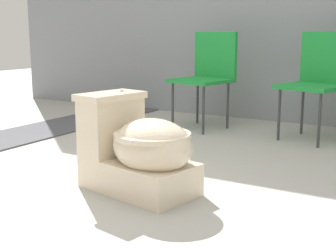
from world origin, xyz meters
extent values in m
plane|color=#A8A59E|center=(0.00, 0.00, 0.00)|extent=(14.00, 14.00, 0.00)
cube|color=beige|center=(0.23, 0.08, 0.09)|extent=(0.65, 0.45, 0.17)
ellipsoid|color=beige|center=(0.33, 0.06, 0.26)|extent=(0.50, 0.44, 0.28)
cylinder|color=beige|center=(0.33, 0.06, 0.32)|extent=(0.46, 0.46, 0.03)
cube|color=beige|center=(0.03, 0.12, 0.32)|extent=(0.24, 0.37, 0.30)
cube|color=beige|center=(0.03, 0.12, 0.49)|extent=(0.27, 0.40, 0.04)
cylinder|color=silver|center=(0.04, 0.20, 0.51)|extent=(0.02, 0.02, 0.01)
cube|color=#1E8C38|center=(-0.24, 1.73, 0.42)|extent=(0.52, 0.52, 0.03)
cube|color=#1E8C38|center=(-0.20, 1.93, 0.64)|extent=(0.44, 0.13, 0.40)
cylinder|color=#38383D|center=(-0.11, 1.53, 0.20)|extent=(0.02, 0.02, 0.40)
cylinder|color=#38383D|center=(-0.44, 1.60, 0.20)|extent=(0.02, 0.02, 0.40)
cylinder|color=#38383D|center=(-0.04, 1.86, 0.20)|extent=(0.02, 0.02, 0.40)
cylinder|color=#38383D|center=(-0.37, 1.94, 0.20)|extent=(0.02, 0.02, 0.40)
cube|color=#1E8C38|center=(0.70, 1.75, 0.42)|extent=(0.54, 0.54, 0.03)
cube|color=#1E8C38|center=(0.76, 1.95, 0.64)|extent=(0.43, 0.15, 0.40)
cylinder|color=#38383D|center=(0.82, 1.54, 0.20)|extent=(0.02, 0.02, 0.40)
cylinder|color=#38383D|center=(0.49, 1.63, 0.20)|extent=(0.02, 0.02, 0.40)
cylinder|color=#38383D|center=(0.59, 1.96, 0.20)|extent=(0.02, 0.02, 0.40)
camera|label=1|loc=(1.57, -1.87, 0.82)|focal=50.00mm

